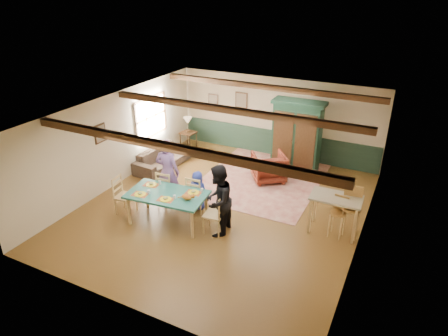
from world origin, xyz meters
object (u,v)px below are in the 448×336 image
at_px(bar_stool_left, 337,218).
at_px(cat, 187,197).
at_px(dining_chair_end_left, 125,196).
at_px(table_lamp, 188,125).
at_px(armchair, 269,167).
at_px(person_woman, 218,201).
at_px(dining_chair_end_right, 214,214).
at_px(counter_table, 334,215).
at_px(sofa, 163,158).
at_px(bar_stool_right, 350,213).
at_px(dining_chair_far_right, 196,193).
at_px(end_table, 189,140).
at_px(dining_table, 168,208).
at_px(dining_chair_far_left, 167,187).
at_px(armoire, 297,136).
at_px(person_child, 198,191).
at_px(person_man, 168,172).

bearing_deg(bar_stool_left, cat, -152.12).
height_order(dining_chair_end_left, table_lamp, table_lamp).
bearing_deg(armchair, person_woman, 52.81).
height_order(dining_chair_end_right, counter_table, dining_chair_end_right).
height_order(sofa, bar_stool_right, bar_stool_right).
height_order(dining_chair_end_left, dining_chair_end_right, same).
xyz_separation_m(table_lamp, bar_stool_left, (5.99, -3.18, -0.37)).
relative_size(cat, sofa, 0.18).
relative_size(dining_chair_far_right, sofa, 0.48).
distance_m(dining_chair_far_right, end_table, 4.36).
height_order(dining_chair_end_right, sofa, dining_chair_end_right).
height_order(dining_table, dining_chair_far_left, dining_chair_far_left).
bearing_deg(cat, bar_stool_left, 15.65).
bearing_deg(bar_stool_right, dining_chair_end_left, -171.77).
height_order(dining_chair_far_right, armoire, armoire).
bearing_deg(cat, person_child, 99.46).
height_order(dining_chair_end_right, person_man, person_man).
relative_size(dining_table, person_child, 1.79).
height_order(person_child, end_table, person_child).
xyz_separation_m(person_woman, end_table, (-3.42, 4.30, -0.58)).
distance_m(person_man, counter_table, 4.38).
distance_m(armchair, bar_stool_right, 3.35).
relative_size(dining_chair_end_right, cat, 2.64).
relative_size(person_man, bar_stool_right, 1.48).
xyz_separation_m(dining_chair_end_right, person_man, (-1.75, 0.69, 0.42)).
bearing_deg(person_child, sofa, -43.11).
height_order(dining_chair_far_left, bar_stool_right, bar_stool_right).
bearing_deg(person_woman, cat, -81.87).
xyz_separation_m(end_table, table_lamp, (0.00, 0.00, 0.58)).
height_order(dining_chair_end_left, sofa, dining_chair_end_left).
distance_m(person_child, bar_stool_left, 3.58).
distance_m(table_lamp, bar_stool_left, 6.79).
xyz_separation_m(person_woman, person_child, (-1.00, 0.76, -0.35)).
relative_size(person_man, cat, 4.79).
bearing_deg(armchair, end_table, -53.44).
bearing_deg(counter_table, bar_stool_right, 2.44).
height_order(dining_table, counter_table, counter_table).
relative_size(dining_chair_end_right, end_table, 1.69).
relative_size(person_child, table_lamp, 1.95).
bearing_deg(armoire, dining_chair_far_left, -123.11).
relative_size(sofa, table_lamp, 3.85).
relative_size(person_child, counter_table, 0.92).
bearing_deg(person_woman, bar_stool_right, 108.11).
height_order(dining_chair_far_left, armchair, dining_chair_far_left).
bearing_deg(person_man, dining_chair_end_left, 46.85).
distance_m(dining_chair_far_right, counter_table, 3.50).
bearing_deg(bar_stool_left, counter_table, 137.07).
height_order(dining_chair_end_left, bar_stool_right, bar_stool_right).
relative_size(dining_table, dining_chair_far_right, 1.89).
bearing_deg(dining_chair_far_right, person_man, -5.71).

